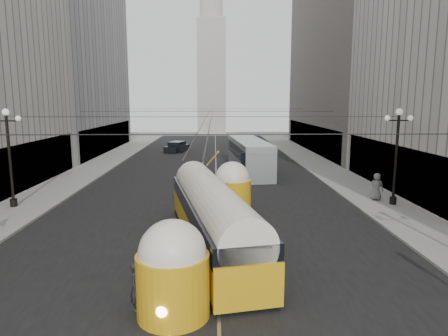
{
  "coord_description": "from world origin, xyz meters",
  "views": [
    {
      "loc": [
        0.64,
        -7.78,
        6.96
      ],
      "look_at": [
        1.1,
        12.03,
        3.65
      ],
      "focal_mm": 32.0,
      "sensor_mm": 36.0,
      "label": 1
    }
  ],
  "objects_px": {
    "streetcar": "(212,215)",
    "pedestrian_sidewalk_right": "(377,187)",
    "city_bus": "(249,154)",
    "pedestrian_crossing_a": "(137,286)"
  },
  "relations": [
    {
      "from": "streetcar",
      "to": "pedestrian_sidewalk_right",
      "type": "bearing_deg",
      "value": 36.9
    },
    {
      "from": "pedestrian_sidewalk_right",
      "to": "streetcar",
      "type": "bearing_deg",
      "value": 48.49
    },
    {
      "from": "city_bus",
      "to": "pedestrian_sidewalk_right",
      "type": "height_order",
      "value": "city_bus"
    },
    {
      "from": "streetcar",
      "to": "city_bus",
      "type": "relative_size",
      "value": 1.15
    },
    {
      "from": "pedestrian_sidewalk_right",
      "to": "pedestrian_crossing_a",
      "type": "bearing_deg",
      "value": 57.37
    },
    {
      "from": "pedestrian_crossing_a",
      "to": "city_bus",
      "type": "bearing_deg",
      "value": 1.16
    },
    {
      "from": "streetcar",
      "to": "pedestrian_crossing_a",
      "type": "distance_m",
      "value": 6.32
    },
    {
      "from": "streetcar",
      "to": "pedestrian_crossing_a",
      "type": "bearing_deg",
      "value": -113.62
    },
    {
      "from": "pedestrian_crossing_a",
      "to": "pedestrian_sidewalk_right",
      "type": "height_order",
      "value": "pedestrian_sidewalk_right"
    },
    {
      "from": "streetcar",
      "to": "pedestrian_crossing_a",
      "type": "xyz_separation_m",
      "value": [
        -2.51,
        -5.75,
        -0.79
      ]
    }
  ]
}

